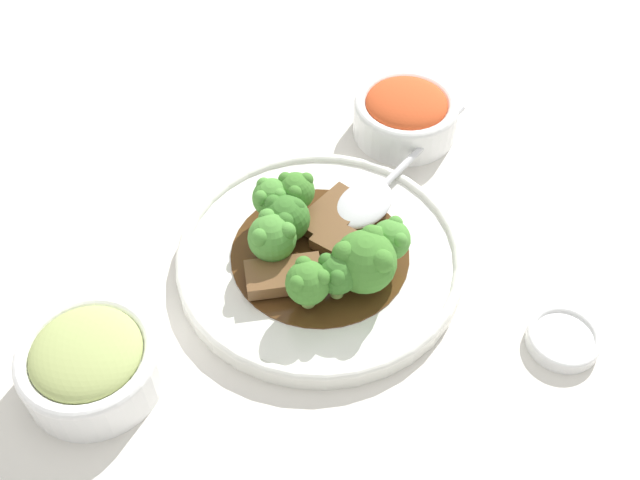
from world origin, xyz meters
name	(u,v)px	position (x,y,z in m)	size (l,w,h in m)	color
ground_plane	(320,264)	(0.00, 0.00, 0.00)	(4.00, 4.00, 0.00)	silver
main_plate	(320,257)	(0.00, 0.00, 0.01)	(0.26, 0.26, 0.02)	white
beef_strip_0	(286,277)	(0.05, 0.00, 0.03)	(0.07, 0.07, 0.01)	brown
beef_strip_1	(350,247)	(-0.02, 0.02, 0.02)	(0.04, 0.07, 0.01)	brown
beef_strip_2	(333,215)	(-0.04, -0.02, 0.02)	(0.07, 0.04, 0.01)	brown
broccoli_floret_0	(271,198)	(0.00, -0.06, 0.05)	(0.04, 0.04, 0.04)	#8EB756
broccoli_floret_1	(337,273)	(0.02, 0.04, 0.05)	(0.03, 0.03, 0.05)	#7FA84C
broccoli_floret_2	(390,239)	(-0.03, 0.05, 0.05)	(0.04, 0.04, 0.05)	#8EB756
broccoli_floret_3	(308,282)	(0.05, 0.03, 0.05)	(0.04, 0.04, 0.05)	#7FA84C
broccoli_floret_4	(286,218)	(0.01, -0.03, 0.04)	(0.04, 0.04, 0.05)	#7FA84C
broccoli_floret_5	(364,261)	(0.00, 0.05, 0.05)	(0.05, 0.05, 0.05)	#8EB756
broccoli_floret_6	(272,237)	(0.03, -0.03, 0.04)	(0.04, 0.04, 0.05)	#7FA84C
broccoli_floret_7	(296,191)	(-0.02, -0.05, 0.05)	(0.03, 0.03, 0.05)	#7FA84C
serving_spoon	(371,195)	(-0.08, -0.01, 0.03)	(0.21, 0.05, 0.01)	silver
side_bowl_kimchi	(406,113)	(-0.19, -0.06, 0.03)	(0.11, 0.11, 0.05)	white
side_bowl_appetizer	(90,362)	(0.21, -0.05, 0.03)	(0.11, 0.11, 0.05)	white
sauce_dish	(563,339)	(-0.08, 0.20, 0.01)	(0.06, 0.06, 0.01)	white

